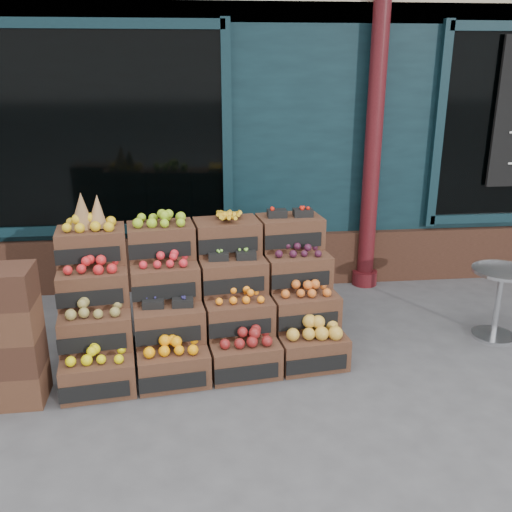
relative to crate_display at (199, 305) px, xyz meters
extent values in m
plane|color=#434346|center=(0.70, -0.64, -0.44)|extent=(60.00, 60.00, 0.00)
cube|color=black|center=(0.70, 4.56, 1.96)|extent=(12.00, 6.00, 4.80)
cube|color=black|center=(0.70, 1.61, 1.06)|extent=(12.00, 0.12, 3.00)
cube|color=#351E15|center=(0.70, 1.54, -0.14)|extent=(12.00, 0.18, 0.60)
cube|color=black|center=(-0.90, 1.54, 1.31)|extent=(2.40, 0.06, 2.00)
cylinder|color=#491015|center=(1.90, 1.41, 1.16)|extent=(0.18, 0.18, 3.20)
cube|color=#472A1C|center=(-0.79, -0.57, -0.30)|extent=(0.60, 0.45, 0.28)
cube|color=black|center=(-0.77, -0.77, -0.33)|extent=(0.51, 0.08, 0.13)
cube|color=#D9C90C|center=(-0.79, -0.57, -0.12)|extent=(0.48, 0.35, 0.09)
cube|color=#472A1C|center=(-0.22, -0.49, -0.30)|extent=(0.60, 0.45, 0.28)
cube|color=black|center=(-0.19, -0.70, -0.33)|extent=(0.51, 0.08, 0.13)
cube|color=orange|center=(-0.22, -0.49, -0.11)|extent=(0.48, 0.35, 0.10)
cube|color=#472A1C|center=(0.35, -0.42, -0.30)|extent=(0.60, 0.45, 0.28)
cube|color=black|center=(0.38, -0.63, -0.33)|extent=(0.51, 0.08, 0.13)
cube|color=maroon|center=(0.35, -0.42, -0.11)|extent=(0.48, 0.35, 0.11)
cube|color=#472A1C|center=(0.93, -0.35, -0.30)|extent=(0.60, 0.45, 0.28)
cube|color=black|center=(0.95, -0.55, -0.33)|extent=(0.51, 0.08, 0.13)
cube|color=gold|center=(0.93, -0.35, -0.10)|extent=(0.48, 0.35, 0.13)
cube|color=#472A1C|center=(-0.82, -0.33, -0.02)|extent=(0.60, 0.45, 0.28)
cube|color=black|center=(-0.80, -0.54, -0.05)|extent=(0.51, 0.08, 0.13)
cube|color=olive|center=(-0.82, -0.33, 0.16)|extent=(0.48, 0.35, 0.09)
cube|color=#472A1C|center=(-0.25, -0.26, -0.02)|extent=(0.60, 0.45, 0.28)
cube|color=black|center=(-0.22, -0.46, -0.05)|extent=(0.51, 0.08, 0.13)
cube|color=#1F1B48|center=(-0.25, -0.26, 0.13)|extent=(0.48, 0.35, 0.03)
cube|color=#472A1C|center=(0.32, -0.19, -0.02)|extent=(0.60, 0.45, 0.28)
cube|color=black|center=(0.35, -0.39, -0.05)|extent=(0.51, 0.08, 0.13)
cube|color=orange|center=(0.32, -0.19, 0.15)|extent=(0.48, 0.35, 0.08)
cube|color=#472A1C|center=(0.90, -0.12, -0.02)|extent=(0.60, 0.45, 0.28)
cube|color=black|center=(0.92, -0.32, -0.05)|extent=(0.51, 0.08, 0.13)
cube|color=#C65A1F|center=(0.90, -0.12, 0.16)|extent=(0.48, 0.35, 0.09)
cube|color=#472A1C|center=(-0.85, -0.10, 0.25)|extent=(0.60, 0.45, 0.28)
cube|color=black|center=(-0.83, -0.30, 0.23)|extent=(0.51, 0.08, 0.13)
cube|color=red|center=(-0.85, -0.10, 0.44)|extent=(0.48, 0.35, 0.09)
cube|color=#472A1C|center=(-0.28, -0.03, 0.25)|extent=(0.60, 0.45, 0.28)
cube|color=black|center=(-0.25, -0.23, 0.23)|extent=(0.51, 0.08, 0.13)
cube|color=red|center=(-0.28, -0.03, 0.43)|extent=(0.48, 0.35, 0.08)
cube|color=#472A1C|center=(0.29, 0.05, 0.25)|extent=(0.60, 0.45, 0.28)
cube|color=black|center=(0.32, -0.16, 0.23)|extent=(0.51, 0.08, 0.13)
cube|color=#77BF3E|center=(0.29, 0.05, 0.41)|extent=(0.48, 0.35, 0.03)
cube|color=#472A1C|center=(0.87, 0.12, 0.25)|extent=(0.60, 0.45, 0.28)
cube|color=black|center=(0.89, -0.09, 0.23)|extent=(0.51, 0.08, 0.13)
cube|color=#391226|center=(0.87, 0.12, 0.43)|extent=(0.48, 0.35, 0.07)
cube|color=#472A1C|center=(-0.88, 0.13, 0.53)|extent=(0.60, 0.45, 0.28)
cube|color=black|center=(-0.86, -0.07, 0.50)|extent=(0.51, 0.08, 0.13)
cube|color=gold|center=(-0.88, 0.13, 0.72)|extent=(0.48, 0.35, 0.09)
cube|color=#472A1C|center=(-0.31, 0.21, 0.53)|extent=(0.60, 0.45, 0.28)
cube|color=black|center=(-0.28, 0.00, 0.50)|extent=(0.51, 0.08, 0.13)
cube|color=#8DB81E|center=(-0.31, 0.21, 0.72)|extent=(0.48, 0.35, 0.09)
cube|color=#472A1C|center=(0.26, 0.28, 0.53)|extent=(0.60, 0.45, 0.28)
cube|color=black|center=(0.29, 0.08, 0.50)|extent=(0.51, 0.08, 0.13)
cube|color=gold|center=(0.26, 0.28, 0.71)|extent=(0.48, 0.35, 0.09)
cube|color=#472A1C|center=(0.84, 0.35, 0.53)|extent=(0.60, 0.45, 0.28)
cube|color=black|center=(0.86, 0.15, 0.50)|extent=(0.51, 0.08, 0.13)
cube|color=red|center=(0.84, 0.35, 0.69)|extent=(0.48, 0.35, 0.04)
cube|color=#351E15|center=(0.04, -0.22, -0.30)|extent=(2.32, 0.67, 0.28)
cube|color=#351E15|center=(0.01, 0.01, -0.16)|extent=(2.32, 0.67, 0.56)
cube|color=#351E15|center=(-0.02, 0.24, -0.02)|extent=(2.32, 0.67, 0.83)
cone|color=olive|center=(-0.94, 0.13, 0.83)|extent=(0.19, 0.19, 0.32)
cone|color=olive|center=(-0.82, 0.18, 0.81)|extent=(0.17, 0.17, 0.28)
cube|color=#472A1C|center=(-1.44, -0.63, -0.31)|extent=(0.54, 0.38, 0.26)
cube|color=#351E15|center=(-1.44, -0.63, -0.04)|extent=(0.54, 0.38, 0.26)
cube|color=#472A1C|center=(-1.44, -0.63, 0.22)|extent=(0.54, 0.38, 0.26)
cylinder|color=silver|center=(2.72, -0.02, -0.43)|extent=(0.39, 0.39, 0.03)
cylinder|color=silver|center=(2.72, -0.02, -0.11)|extent=(0.05, 0.05, 0.64)
cylinder|color=silver|center=(2.72, -0.02, 0.21)|extent=(0.53, 0.53, 0.03)
imported|color=#1D682E|center=(-0.64, 2.13, 0.49)|extent=(0.72, 0.51, 1.87)
camera|label=1|loc=(0.00, -4.54, 1.99)|focal=40.00mm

